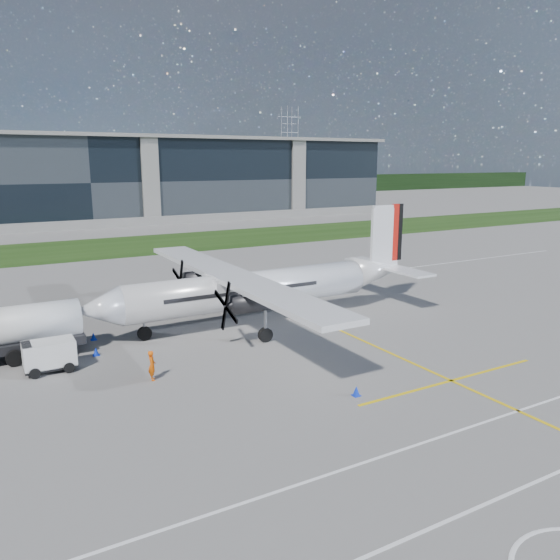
# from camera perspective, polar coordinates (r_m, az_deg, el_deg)

# --- Properties ---
(ground) EXTENTS (400.00, 400.00, 0.00)m
(ground) POSITION_cam_1_polar(r_m,az_deg,el_deg) (67.88, -14.00, 2.58)
(ground) COLOR slate
(ground) RESTS_ON ground
(grass_strip) EXTENTS (400.00, 18.00, 0.04)m
(grass_strip) POSITION_cam_1_polar(r_m,az_deg,el_deg) (75.53, -15.65, 3.47)
(grass_strip) COLOR #19350E
(grass_strip) RESTS_ON ground
(terminal_building) EXTENTS (120.00, 20.00, 15.00)m
(terminal_building) POSITION_cam_1_polar(r_m,az_deg,el_deg) (106.14, -20.18, 9.68)
(terminal_building) COLOR black
(terminal_building) RESTS_ON ground
(tree_line) EXTENTS (400.00, 6.00, 6.00)m
(tree_line) POSITION_cam_1_polar(r_m,az_deg,el_deg) (165.74, -23.61, 8.55)
(tree_line) COLOR black
(tree_line) RESTS_ON ground
(pylon_east) EXTENTS (9.00, 4.60, 30.00)m
(pylon_east) POSITION_cam_1_polar(r_m,az_deg,el_deg) (202.58, 1.00, 13.47)
(pylon_east) COLOR gray
(pylon_east) RESTS_ON ground
(yellow_taxiway_centerline) EXTENTS (0.20, 70.00, 0.01)m
(yellow_taxiway_centerline) POSITION_cam_1_polar(r_m,az_deg,el_deg) (41.80, 1.34, -3.04)
(yellow_taxiway_centerline) COLOR yellow
(yellow_taxiway_centerline) RESTS_ON ground
(white_lane_line) EXTENTS (90.00, 0.15, 0.01)m
(white_lane_line) POSITION_cam_1_polar(r_m,az_deg,el_deg) (23.41, 27.10, -17.42)
(white_lane_line) COLOR white
(white_lane_line) RESTS_ON ground
(turboprop_aircraft) EXTENTS (25.11, 26.04, 7.81)m
(turboprop_aircraft) POSITION_cam_1_polar(r_m,az_deg,el_deg) (37.71, -1.93, 1.35)
(turboprop_aircraft) COLOR silver
(turboprop_aircraft) RESTS_ON ground
(baggage_tug) EXTENTS (2.81, 1.68, 1.68)m
(baggage_tug) POSITION_cam_1_polar(r_m,az_deg,el_deg) (32.06, -22.95, -7.34)
(baggage_tug) COLOR silver
(baggage_tug) RESTS_ON ground
(ground_crew_person) EXTENTS (0.62, 0.80, 1.82)m
(ground_crew_person) POSITION_cam_1_polar(r_m,az_deg,el_deg) (29.15, -13.25, -8.46)
(ground_crew_person) COLOR #F25907
(ground_crew_person) RESTS_ON ground
(safety_cone_nose_port) EXTENTS (0.36, 0.36, 0.50)m
(safety_cone_nose_port) POSITION_cam_1_polar(r_m,az_deg,el_deg) (33.76, -18.68, -7.08)
(safety_cone_nose_port) COLOR #0B28BC
(safety_cone_nose_port) RESTS_ON ground
(safety_cone_nose_stbd) EXTENTS (0.36, 0.36, 0.50)m
(safety_cone_nose_stbd) POSITION_cam_1_polar(r_m,az_deg,el_deg) (36.62, -18.92, -5.57)
(safety_cone_nose_stbd) COLOR #0B28BC
(safety_cone_nose_stbd) RESTS_ON ground
(safety_cone_portwing) EXTENTS (0.36, 0.36, 0.50)m
(safety_cone_portwing) POSITION_cam_1_polar(r_m,az_deg,el_deg) (27.09, 7.98, -11.40)
(safety_cone_portwing) COLOR #0B28BC
(safety_cone_portwing) RESTS_ON ground
(safety_cone_stbdwing) EXTENTS (0.36, 0.36, 0.50)m
(safety_cone_stbdwing) POSITION_cam_1_polar(r_m,az_deg,el_deg) (49.96, -11.08, -0.42)
(safety_cone_stbdwing) COLOR #0B28BC
(safety_cone_stbdwing) RESTS_ON ground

